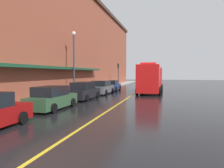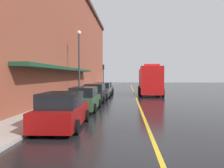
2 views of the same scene
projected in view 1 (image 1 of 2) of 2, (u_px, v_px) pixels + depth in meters
The scene contains 14 objects.
ground_plane at pixel (138, 92), 29.30m from camera, with size 112.00×112.00×0.00m, color black.
sidewalk_left at pixel (95, 90), 30.84m from camera, with size 2.40×70.00×0.15m, color #ADA8A0.
lane_center_stripe at pixel (138, 92), 29.30m from camera, with size 0.16×70.00×0.01m, color gold.
brick_building_left at pixel (49, 41), 31.18m from camera, with size 12.42×64.00×14.79m.
parked_car_1 at pixel (52, 98), 14.92m from camera, with size 2.03×4.55×1.64m.
parked_car_2 at pixel (84, 91), 20.59m from camera, with size 2.10×4.74×1.70m.
parked_car_3 at pixel (102, 88), 26.02m from camera, with size 2.13×4.78×1.66m.
parked_car_4 at pixel (112, 85), 31.29m from camera, with size 2.11×4.56×1.54m.
fire_truck at pixel (151, 79), 27.07m from camera, with size 3.02×8.45×3.78m.
parking_meter_0 at pixel (74, 88), 21.66m from camera, with size 0.14×0.18×1.33m.
parking_meter_1 at pixel (78, 87), 22.57m from camera, with size 0.14×0.18×1.33m.
parking_meter_2 at pixel (78, 87), 22.49m from camera, with size 0.14×0.18×1.33m.
street_lamp_left at pixel (74, 56), 22.91m from camera, with size 0.44×0.44×6.94m.
traffic_light_near at pixel (118, 70), 41.34m from camera, with size 0.38×0.36×4.30m.
Camera 1 is at (3.81, -4.18, 2.56)m, focal length 33.76 mm.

